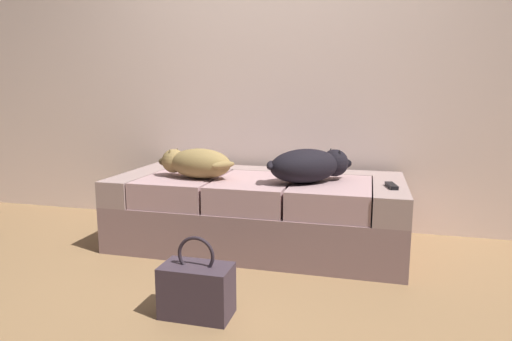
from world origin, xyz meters
name	(u,v)px	position (x,y,z in m)	size (l,w,h in m)	color
ground_plane	(205,314)	(0.00, 0.00, 0.00)	(10.00, 10.00, 0.00)	olive
back_wall	(277,40)	(0.00, 1.55, 1.40)	(6.40, 0.10, 2.80)	beige
couch	(258,211)	(0.00, 0.99, 0.23)	(1.87, 0.86, 0.47)	gray
dog_tan	(196,163)	(-0.38, 0.85, 0.56)	(0.57, 0.30, 0.19)	olive
dog_dark	(310,165)	(0.36, 0.89, 0.57)	(0.55, 0.49, 0.21)	black
tv_remote	(391,186)	(0.84, 0.85, 0.48)	(0.04, 0.15, 0.02)	black
handbag	(197,289)	(-0.03, -0.02, 0.13)	(0.32, 0.18, 0.38)	#392D36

